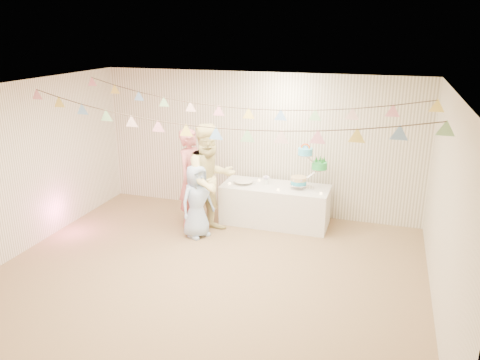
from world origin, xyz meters
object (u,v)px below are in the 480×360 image
(person_adult_b, at_px, (210,180))
(person_child, at_px, (197,201))
(person_adult_a, at_px, (192,178))
(table, at_px, (275,205))
(cake_stand, at_px, (308,165))

(person_adult_b, relative_size, person_child, 1.51)
(person_adult_a, height_order, person_child, person_adult_a)
(table, height_order, cake_stand, cake_stand)
(table, distance_m, cake_stand, 0.95)
(person_adult_b, bearing_deg, table, -13.81)
(person_child, bearing_deg, table, -19.84)
(person_adult_b, height_order, person_child, person_adult_b)
(person_adult_a, xyz_separation_m, person_adult_b, (0.43, -0.21, 0.08))
(person_adult_a, height_order, person_adult_b, person_adult_b)
(table, distance_m, person_adult_a, 1.55)
(cake_stand, distance_m, person_adult_a, 2.02)
(cake_stand, bearing_deg, person_adult_a, -164.75)
(person_adult_b, distance_m, person_child, 0.42)
(cake_stand, height_order, person_adult_a, person_adult_a)
(table, distance_m, person_child, 1.46)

